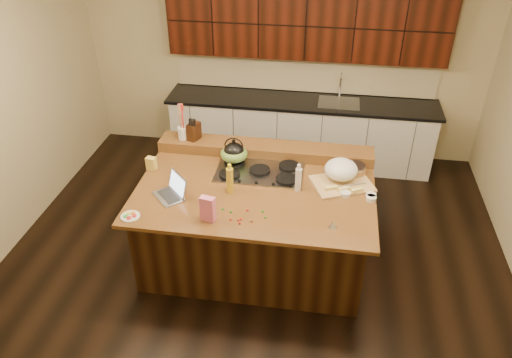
# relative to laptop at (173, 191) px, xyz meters

# --- Properties ---
(room) EXTENTS (5.52, 5.02, 2.72)m
(room) POSITION_rel_laptop_xyz_m (0.78, 0.25, 0.37)
(room) COLOR black
(room) RESTS_ON ground
(island) EXTENTS (2.40, 1.60, 0.92)m
(island) POSITION_rel_laptop_xyz_m (0.78, 0.25, -0.51)
(island) COLOR black
(island) RESTS_ON ground
(back_ledge) EXTENTS (2.40, 0.30, 0.12)m
(back_ledge) POSITION_rel_laptop_xyz_m (0.78, 0.95, 0.00)
(back_ledge) COLOR black
(back_ledge) RESTS_ON island
(cooktop) EXTENTS (0.92, 0.52, 0.05)m
(cooktop) POSITION_rel_laptop_xyz_m (0.78, 0.55, -0.04)
(cooktop) COLOR gray
(cooktop) RESTS_ON island
(back_counter) EXTENTS (3.70, 0.66, 2.40)m
(back_counter) POSITION_rel_laptop_xyz_m (1.08, 2.48, 0.00)
(back_counter) COLOR silver
(back_counter) RESTS_ON ground
(kettle) EXTENTS (0.31, 0.31, 0.21)m
(kettle) POSITION_rel_laptop_xyz_m (0.48, 0.68, 0.09)
(kettle) COLOR black
(kettle) RESTS_ON cooktop
(green_bowl) EXTENTS (0.34, 0.34, 0.16)m
(green_bowl) POSITION_rel_laptop_xyz_m (0.48, 0.68, 0.07)
(green_bowl) COLOR olive
(green_bowl) RESTS_ON cooktop
(laptop) EXTENTS (0.40, 0.40, 0.22)m
(laptop) POSITION_rel_laptop_xyz_m (0.00, 0.00, 0.00)
(laptop) COLOR #B7B7BC
(laptop) RESTS_ON island
(oil_bottle) EXTENTS (0.09, 0.09, 0.27)m
(oil_bottle) POSITION_rel_laptop_xyz_m (0.54, 0.15, 0.08)
(oil_bottle) COLOR gold
(oil_bottle) RESTS_ON island
(vinegar_bottle) EXTENTS (0.07, 0.07, 0.25)m
(vinegar_bottle) POSITION_rel_laptop_xyz_m (1.21, 0.29, 0.07)
(vinegar_bottle) COLOR silver
(vinegar_bottle) RESTS_ON island
(wooden_tray) EXTENTS (0.70, 0.62, 0.24)m
(wooden_tray) POSITION_rel_laptop_xyz_m (1.63, 0.51, 0.05)
(wooden_tray) COLOR tan
(wooden_tray) RESTS_ON island
(ramekin_a) EXTENTS (0.13, 0.13, 0.04)m
(ramekin_a) POSITION_rel_laptop_xyz_m (1.93, 0.27, -0.04)
(ramekin_a) COLOR white
(ramekin_a) RESTS_ON island
(ramekin_b) EXTENTS (0.11, 0.11, 0.04)m
(ramekin_b) POSITION_rel_laptop_xyz_m (1.93, 0.22, -0.04)
(ramekin_b) COLOR white
(ramekin_b) RESTS_ON island
(ramekin_c) EXTENTS (0.12, 0.12, 0.04)m
(ramekin_c) POSITION_rel_laptop_xyz_m (1.68, 0.26, -0.04)
(ramekin_c) COLOR white
(ramekin_c) RESTS_ON island
(strainer_bowl) EXTENTS (0.25, 0.25, 0.09)m
(strainer_bowl) POSITION_rel_laptop_xyz_m (1.77, 0.68, -0.01)
(strainer_bowl) COLOR #996B3F
(strainer_bowl) RESTS_ON island
(kitchen_timer) EXTENTS (0.10, 0.10, 0.07)m
(kitchen_timer) POSITION_rel_laptop_xyz_m (1.57, -0.26, -0.02)
(kitchen_timer) COLOR silver
(kitchen_timer) RESTS_ON island
(pink_bag) EXTENTS (0.15, 0.10, 0.25)m
(pink_bag) POSITION_rel_laptop_xyz_m (0.44, -0.33, 0.07)
(pink_bag) COLOR #DF698F
(pink_bag) RESTS_ON island
(candy_plate) EXTENTS (0.24, 0.24, 0.01)m
(candy_plate) POSITION_rel_laptop_xyz_m (-0.30, -0.40, -0.05)
(candy_plate) COLOR white
(candy_plate) RESTS_ON island
(package_box) EXTENTS (0.11, 0.09, 0.14)m
(package_box) POSITION_rel_laptop_xyz_m (-0.37, 0.44, 0.01)
(package_box) COLOR #EEC954
(package_box) RESTS_ON island
(utensil_crock) EXTENTS (0.15, 0.15, 0.14)m
(utensil_crock) POSITION_rel_laptop_xyz_m (-0.15, 0.95, 0.13)
(utensil_crock) COLOR white
(utensil_crock) RESTS_ON back_ledge
(knife_block) EXTENTS (0.15, 0.18, 0.20)m
(knife_block) POSITION_rel_laptop_xyz_m (-0.03, 0.95, 0.16)
(knife_block) COLOR black
(knife_block) RESTS_ON back_ledge
(gumdrop_0) EXTENTS (0.02, 0.02, 0.02)m
(gumdrop_0) POSITION_rel_laptop_xyz_m (0.71, -0.30, -0.05)
(gumdrop_0) COLOR red
(gumdrop_0) RESTS_ON island
(gumdrop_1) EXTENTS (0.02, 0.02, 0.02)m
(gumdrop_1) POSITION_rel_laptop_xyz_m (0.95, -0.22, -0.05)
(gumdrop_1) COLOR #198C26
(gumdrop_1) RESTS_ON island
(gumdrop_2) EXTENTS (0.02, 0.02, 0.02)m
(gumdrop_2) POSITION_rel_laptop_xyz_m (0.84, -0.30, -0.05)
(gumdrop_2) COLOR red
(gumdrop_2) RESTS_ON island
(gumdrop_3) EXTENTS (0.02, 0.02, 0.02)m
(gumdrop_3) POSITION_rel_laptop_xyz_m (0.91, -0.13, -0.05)
(gumdrop_3) COLOR #198C26
(gumdrop_3) RESTS_ON island
(gumdrop_4) EXTENTS (0.02, 0.02, 0.02)m
(gumdrop_4) POSITION_rel_laptop_xyz_m (0.74, -0.28, -0.05)
(gumdrop_4) COLOR red
(gumdrop_4) RESTS_ON island
(gumdrop_5) EXTENTS (0.02, 0.02, 0.02)m
(gumdrop_5) POSITION_rel_laptop_xyz_m (0.62, -0.19, -0.05)
(gumdrop_5) COLOR #198C26
(gumdrop_5) RESTS_ON island
(gumdrop_6) EXTENTS (0.02, 0.02, 0.02)m
(gumdrop_6) POSITION_rel_laptop_xyz_m (0.64, -0.30, -0.05)
(gumdrop_6) COLOR red
(gumdrop_6) RESTS_ON island
(gumdrop_7) EXTENTS (0.02, 0.02, 0.02)m
(gumdrop_7) POSITION_rel_laptop_xyz_m (0.83, -0.29, -0.05)
(gumdrop_7) COLOR #198C26
(gumdrop_7) RESTS_ON island
(gumdrop_8) EXTENTS (0.02, 0.02, 0.02)m
(gumdrop_8) POSITION_rel_laptop_xyz_m (0.77, -0.14, -0.05)
(gumdrop_8) COLOR red
(gumdrop_8) RESTS_ON island
(gumdrop_9) EXTENTS (0.02, 0.02, 0.02)m
(gumdrop_9) POSITION_rel_laptop_xyz_m (0.53, -0.16, -0.05)
(gumdrop_9) COLOR #198C26
(gumdrop_9) RESTS_ON island
(gumdrop_10) EXTENTS (0.02, 0.02, 0.02)m
(gumdrop_10) POSITION_rel_laptop_xyz_m (0.73, -0.35, -0.05)
(gumdrop_10) COLOR red
(gumdrop_10) RESTS_ON island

